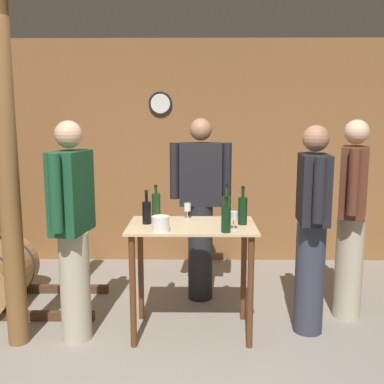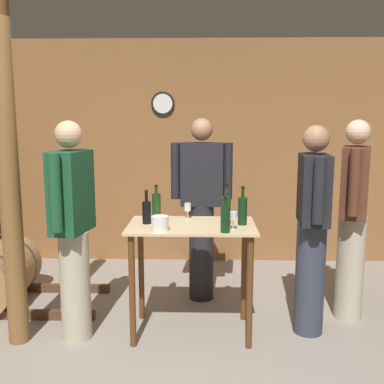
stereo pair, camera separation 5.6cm
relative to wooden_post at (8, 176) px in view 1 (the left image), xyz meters
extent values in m
plane|color=gray|center=(1.27, -0.39, -1.35)|extent=(14.00, 14.00, 0.00)
cube|color=brown|center=(1.27, 2.15, 0.00)|extent=(8.40, 0.05, 2.70)
cylinder|color=black|center=(0.99, 2.11, 0.59)|extent=(0.28, 0.03, 0.28)
cylinder|color=white|center=(0.99, 2.09, 0.59)|extent=(0.23, 0.01, 0.23)
cylinder|color=#38383D|center=(-0.50, 0.94, -1.05)|extent=(0.62, 0.03, 0.62)
cube|color=#D1B284|center=(1.39, 0.19, -0.43)|extent=(1.03, 0.62, 0.02)
cylinder|color=#593319|center=(0.93, -0.06, -0.90)|extent=(0.05, 0.05, 0.91)
cylinder|color=#593319|center=(1.84, -0.06, -0.90)|extent=(0.05, 0.05, 0.91)
cylinder|color=#593319|center=(0.93, 0.44, -0.90)|extent=(0.05, 0.05, 0.91)
cylinder|color=#593319|center=(1.84, 0.44, -0.90)|extent=(0.05, 0.05, 0.91)
cylinder|color=brown|center=(0.00, 0.00, 0.00)|extent=(0.16, 0.16, 2.70)
cylinder|color=black|center=(1.02, 0.21, -0.33)|extent=(0.07, 0.07, 0.18)
cylinder|color=black|center=(1.02, 0.21, -0.19)|extent=(0.02, 0.02, 0.10)
cylinder|color=black|center=(1.02, 0.21, -0.15)|extent=(0.03, 0.03, 0.02)
cylinder|color=#193819|center=(1.08, 0.40, -0.31)|extent=(0.07, 0.07, 0.22)
cylinder|color=#193819|center=(1.08, 0.40, -0.17)|extent=(0.02, 0.02, 0.08)
cylinder|color=black|center=(1.08, 0.40, -0.14)|extent=(0.03, 0.03, 0.02)
cylinder|color=black|center=(1.65, -0.05, -0.32)|extent=(0.07, 0.07, 0.20)
cylinder|color=black|center=(1.65, -0.05, -0.19)|extent=(0.02, 0.02, 0.07)
cylinder|color=black|center=(1.65, -0.05, -0.16)|extent=(0.03, 0.03, 0.02)
cylinder|color=#193819|center=(1.67, 0.19, -0.31)|extent=(0.07, 0.07, 0.23)
cylinder|color=#193819|center=(1.67, 0.19, -0.14)|extent=(0.02, 0.02, 0.10)
cylinder|color=black|center=(1.67, 0.19, -0.11)|extent=(0.03, 0.03, 0.02)
cylinder|color=black|center=(1.80, 0.20, -0.31)|extent=(0.07, 0.07, 0.22)
cylinder|color=black|center=(1.80, 0.20, -0.15)|extent=(0.02, 0.02, 0.09)
cylinder|color=black|center=(1.80, 0.20, -0.12)|extent=(0.03, 0.03, 0.02)
cylinder|color=silver|center=(1.35, 0.40, -0.42)|extent=(0.06, 0.06, 0.00)
cylinder|color=silver|center=(1.35, 0.40, -0.39)|extent=(0.01, 0.01, 0.06)
cylinder|color=silver|center=(1.35, 0.40, -0.32)|extent=(0.06, 0.06, 0.07)
cylinder|color=silver|center=(1.68, 0.39, -0.42)|extent=(0.06, 0.06, 0.00)
cylinder|color=silver|center=(1.68, 0.39, -0.38)|extent=(0.01, 0.01, 0.09)
cylinder|color=silver|center=(1.68, 0.39, -0.30)|extent=(0.06, 0.06, 0.07)
cylinder|color=silver|center=(1.71, 0.02, -0.42)|extent=(0.06, 0.06, 0.00)
cylinder|color=silver|center=(1.71, 0.02, -0.38)|extent=(0.01, 0.01, 0.08)
cylinder|color=silver|center=(1.71, 0.02, -0.31)|extent=(0.06, 0.06, 0.06)
cylinder|color=white|center=(1.15, -0.02, -0.36)|extent=(0.13, 0.13, 0.12)
cylinder|color=#B7AD93|center=(0.45, 0.07, -0.90)|extent=(0.24, 0.24, 0.89)
cube|color=#194C2D|center=(0.45, 0.07, -0.14)|extent=(0.29, 0.43, 0.64)
sphere|color=tan|center=(0.45, 0.07, 0.31)|extent=(0.21, 0.21, 0.21)
cylinder|color=#194C2D|center=(0.41, -0.18, -0.11)|extent=(0.09, 0.09, 0.57)
cylinder|color=#194C2D|center=(0.50, 0.31, -0.11)|extent=(0.09, 0.09, 0.57)
cylinder|color=#333847|center=(2.37, 0.22, -0.88)|extent=(0.24, 0.24, 0.94)
cube|color=black|center=(2.37, 0.22, -0.13)|extent=(0.25, 0.42, 0.55)
sphere|color=#9E7051|center=(2.37, 0.22, 0.27)|extent=(0.21, 0.21, 0.21)
cylinder|color=black|center=(2.39, 0.47, -0.10)|extent=(0.09, 0.09, 0.50)
cylinder|color=black|center=(2.34, -0.03, -0.10)|extent=(0.09, 0.09, 0.50)
cylinder|color=#232328|center=(1.46, 0.92, -0.88)|extent=(0.24, 0.24, 0.95)
cube|color=black|center=(1.46, 0.92, -0.10)|extent=(0.40, 0.22, 0.60)
sphere|color=#9E7051|center=(1.46, 0.92, 0.32)|extent=(0.21, 0.21, 0.21)
cylinder|color=black|center=(1.71, 0.92, -0.07)|extent=(0.09, 0.09, 0.54)
cylinder|color=black|center=(1.21, 0.92, -0.07)|extent=(0.09, 0.09, 0.54)
cylinder|color=#B7AD93|center=(2.79, 0.51, -0.89)|extent=(0.24, 0.24, 0.93)
cube|color=#592D1E|center=(2.79, 0.51, -0.12)|extent=(0.34, 0.45, 0.61)
sphere|color=beige|center=(2.79, 0.51, 0.31)|extent=(0.21, 0.21, 0.21)
cylinder|color=#592D1E|center=(2.87, 0.75, -0.09)|extent=(0.09, 0.09, 0.55)
cylinder|color=#592D1E|center=(2.70, 0.28, -0.09)|extent=(0.09, 0.09, 0.55)
camera|label=1|loc=(1.43, -3.34, 0.44)|focal=42.00mm
camera|label=2|loc=(1.49, -3.34, 0.44)|focal=42.00mm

